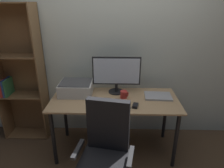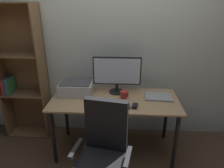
{
  "view_description": "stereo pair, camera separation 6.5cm",
  "coord_description": "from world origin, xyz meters",
  "px_view_note": "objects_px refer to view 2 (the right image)",
  "views": [
    {
      "loc": [
        0.03,
        -2.16,
        1.82
      ],
      "look_at": [
        -0.03,
        -0.0,
        0.93
      ],
      "focal_mm": 32.28,
      "sensor_mm": 36.0,
      "label": 1
    },
    {
      "loc": [
        0.09,
        -2.15,
        1.82
      ],
      "look_at": [
        -0.03,
        -0.0,
        0.93
      ],
      "focal_mm": 32.28,
      "sensor_mm": 36.0,
      "label": 2
    }
  ],
  "objects_px": {
    "keyboard": "(117,106)",
    "bookshelf": "(22,75)",
    "mouse": "(135,106)",
    "office_chair": "(103,159)",
    "monitor": "(117,73)",
    "laptop": "(158,97)",
    "desk": "(115,106)",
    "coffee_mug": "(124,95)",
    "printer": "(77,87)"
  },
  "relations": [
    {
      "from": "keyboard",
      "to": "mouse",
      "type": "relative_size",
      "value": 3.02
    },
    {
      "from": "mouse",
      "to": "bookshelf",
      "type": "relative_size",
      "value": 0.05
    },
    {
      "from": "laptop",
      "to": "bookshelf",
      "type": "relative_size",
      "value": 0.18
    },
    {
      "from": "laptop",
      "to": "bookshelf",
      "type": "xyz_separation_m",
      "value": [
        -1.8,
        0.27,
        0.14
      ]
    },
    {
      "from": "desk",
      "to": "bookshelf",
      "type": "distance_m",
      "value": 1.34
    },
    {
      "from": "monitor",
      "to": "coffee_mug",
      "type": "bearing_deg",
      "value": -60.9
    },
    {
      "from": "mouse",
      "to": "bookshelf",
      "type": "bearing_deg",
      "value": 175.93
    },
    {
      "from": "desk",
      "to": "coffee_mug",
      "type": "height_order",
      "value": "coffee_mug"
    },
    {
      "from": "keyboard",
      "to": "bookshelf",
      "type": "relative_size",
      "value": 0.16
    },
    {
      "from": "mouse",
      "to": "office_chair",
      "type": "relative_size",
      "value": 0.1
    },
    {
      "from": "office_chair",
      "to": "bookshelf",
      "type": "bearing_deg",
      "value": 149.52
    },
    {
      "from": "mouse",
      "to": "office_chair",
      "type": "xyz_separation_m",
      "value": [
        -0.31,
        -0.5,
        -0.3
      ]
    },
    {
      "from": "office_chair",
      "to": "bookshelf",
      "type": "relative_size",
      "value": 0.56
    },
    {
      "from": "mouse",
      "to": "keyboard",
      "type": "bearing_deg",
      "value": -164.23
    },
    {
      "from": "mouse",
      "to": "printer",
      "type": "xyz_separation_m",
      "value": [
        -0.72,
        0.33,
        0.06
      ]
    },
    {
      "from": "printer",
      "to": "office_chair",
      "type": "relative_size",
      "value": 0.4
    },
    {
      "from": "coffee_mug",
      "to": "office_chair",
      "type": "xyz_separation_m",
      "value": [
        -0.18,
        -0.73,
        -0.33
      ]
    },
    {
      "from": "monitor",
      "to": "office_chair",
      "type": "xyz_separation_m",
      "value": [
        -0.09,
        -0.89,
        -0.55
      ]
    },
    {
      "from": "coffee_mug",
      "to": "monitor",
      "type": "bearing_deg",
      "value": 119.1
    },
    {
      "from": "keyboard",
      "to": "laptop",
      "type": "bearing_deg",
      "value": 25.64
    },
    {
      "from": "desk",
      "to": "monitor",
      "type": "relative_size",
      "value": 2.55
    },
    {
      "from": "monitor",
      "to": "mouse",
      "type": "distance_m",
      "value": 0.51
    },
    {
      "from": "bookshelf",
      "to": "mouse",
      "type": "bearing_deg",
      "value": -19.33
    },
    {
      "from": "desk",
      "to": "mouse",
      "type": "xyz_separation_m",
      "value": [
        0.23,
        -0.19,
        0.11
      ]
    },
    {
      "from": "desk",
      "to": "printer",
      "type": "xyz_separation_m",
      "value": [
        -0.48,
        0.14,
        0.17
      ]
    },
    {
      "from": "keyboard",
      "to": "mouse",
      "type": "height_order",
      "value": "mouse"
    },
    {
      "from": "desk",
      "to": "laptop",
      "type": "distance_m",
      "value": 0.54
    },
    {
      "from": "mouse",
      "to": "bookshelf",
      "type": "xyz_separation_m",
      "value": [
        -1.5,
        0.53,
        0.14
      ]
    },
    {
      "from": "desk",
      "to": "coffee_mug",
      "type": "distance_m",
      "value": 0.18
    },
    {
      "from": "mouse",
      "to": "laptop",
      "type": "xyz_separation_m",
      "value": [
        0.3,
        0.26,
        -0.01
      ]
    },
    {
      "from": "desk",
      "to": "monitor",
      "type": "height_order",
      "value": "monitor"
    },
    {
      "from": "coffee_mug",
      "to": "laptop",
      "type": "height_order",
      "value": "coffee_mug"
    },
    {
      "from": "desk",
      "to": "office_chair",
      "type": "height_order",
      "value": "office_chair"
    },
    {
      "from": "monitor",
      "to": "desk",
      "type": "bearing_deg",
      "value": -95.22
    },
    {
      "from": "keyboard",
      "to": "coffee_mug",
      "type": "height_order",
      "value": "coffee_mug"
    },
    {
      "from": "mouse",
      "to": "printer",
      "type": "relative_size",
      "value": 0.24
    },
    {
      "from": "keyboard",
      "to": "bookshelf",
      "type": "distance_m",
      "value": 1.42
    },
    {
      "from": "desk",
      "to": "office_chair",
      "type": "bearing_deg",
      "value": -96.27
    },
    {
      "from": "keyboard",
      "to": "office_chair",
      "type": "xyz_separation_m",
      "value": [
        -0.11,
        -0.5,
        -0.29
      ]
    },
    {
      "from": "laptop",
      "to": "monitor",
      "type": "bearing_deg",
      "value": 169.28
    },
    {
      "from": "office_chair",
      "to": "coffee_mug",
      "type": "bearing_deg",
      "value": 85.92
    },
    {
      "from": "desk",
      "to": "coffee_mug",
      "type": "bearing_deg",
      "value": 17.1
    },
    {
      "from": "keyboard",
      "to": "office_chair",
      "type": "height_order",
      "value": "office_chair"
    },
    {
      "from": "keyboard",
      "to": "coffee_mug",
      "type": "relative_size",
      "value": 2.95
    },
    {
      "from": "keyboard",
      "to": "mouse",
      "type": "xyz_separation_m",
      "value": [
        0.2,
        0.0,
        0.01
      ]
    },
    {
      "from": "printer",
      "to": "bookshelf",
      "type": "xyz_separation_m",
      "value": [
        -0.79,
        0.2,
        0.08
      ]
    },
    {
      "from": "printer",
      "to": "bookshelf",
      "type": "distance_m",
      "value": 0.82
    },
    {
      "from": "monitor",
      "to": "keyboard",
      "type": "relative_size",
      "value": 2.05
    },
    {
      "from": "coffee_mug",
      "to": "printer",
      "type": "distance_m",
      "value": 0.6
    },
    {
      "from": "desk",
      "to": "laptop",
      "type": "relative_size",
      "value": 4.73
    }
  ]
}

